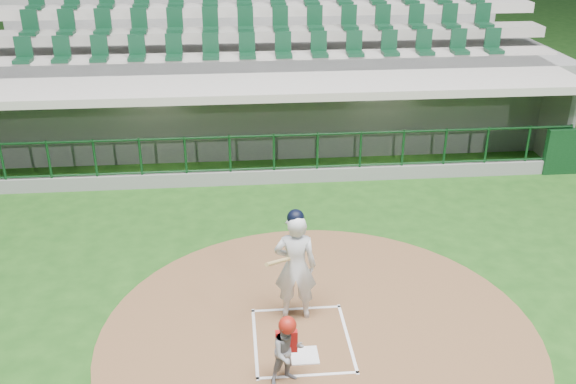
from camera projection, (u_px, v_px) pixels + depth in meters
The scene contains 8 objects.
ground at pixel (300, 329), 10.61m from camera, with size 120.00×120.00×0.00m, color #194413.
dirt_circle at pixel (319, 335), 10.46m from camera, with size 7.20×7.20×0.01m, color brown.
home_plate at pixel (304, 355), 9.97m from camera, with size 0.43×0.43×0.02m, color white.
batter_box_chalk at pixel (302, 340), 10.34m from camera, with size 1.55×1.80×0.01m.
dugout_structure at pixel (270, 122), 17.27m from camera, with size 16.40×3.70×3.00m.
seating_deck at pixel (262, 76), 19.86m from camera, with size 17.00×6.72×5.15m.
batter at pixel (295, 265), 10.53m from camera, with size 0.91×0.91×2.01m.
catcher at pixel (287, 350), 9.24m from camera, with size 0.62×0.56×1.13m.
Camera 1 is at (-0.97, -8.61, 6.54)m, focal length 40.00 mm.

